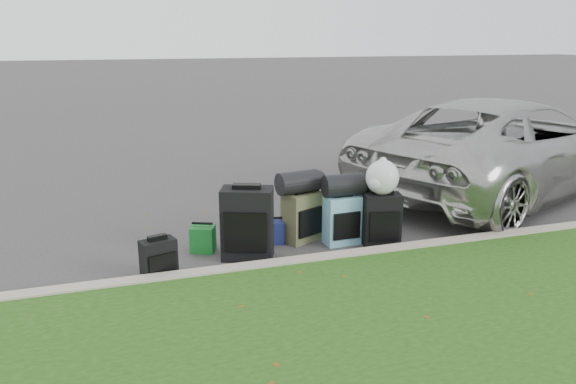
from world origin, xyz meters
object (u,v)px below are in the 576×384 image
object	(u,v)px
suitcase_teal	(342,220)
suitcase_olive	(302,217)
suitcase_small_black	(159,260)
suitcase_large_black_left	(247,224)
suv	(505,146)
tote_green	(203,239)
suitcase_large_black_right	(382,220)
tote_navy	(273,232)

from	to	relation	value
suitcase_teal	suitcase_olive	bearing A→B (deg)	148.55
suitcase_small_black	suitcase_large_black_left	size ratio (longest dim) A/B	0.54
suitcase_olive	suitcase_teal	xyz separation A→B (m)	(0.43, -0.24, -0.01)
suv	suitcase_teal	xyz separation A→B (m)	(-3.39, -1.37, -0.46)
suitcase_olive	suv	bearing A→B (deg)	-7.75
suitcase_large_black_left	tote_green	xyz separation A→B (m)	(-0.45, 0.35, -0.26)
suitcase_large_black_right	tote_navy	distance (m)	1.32
suitcase_small_black	suitcase_teal	world-z (taller)	suitcase_teal
suitcase_large_black_right	tote_green	size ratio (longest dim) A/B	2.11
suv	suitcase_small_black	bearing A→B (deg)	85.48
suitcase_large_black_right	tote_green	xyz separation A→B (m)	(-2.08, 0.48, -0.17)
suv	suitcase_teal	distance (m)	3.69
suitcase_small_black	suitcase_teal	size ratio (longest dim) A/B	0.74
suv	suitcase_olive	xyz separation A→B (m)	(-3.82, -1.13, -0.45)
suitcase_olive	suitcase_large_black_right	bearing A→B (deg)	-52.35
suitcase_small_black	tote_navy	distance (m)	1.60
tote_navy	suv	bearing A→B (deg)	27.53
tote_navy	suitcase_olive	bearing A→B (deg)	6.03
suitcase_large_black_left	suitcase_teal	xyz separation A→B (m)	(1.20, 0.09, -0.11)
suitcase_olive	suitcase_large_black_right	size ratio (longest dim) A/B	0.95
suitcase_olive	suitcase_teal	bearing A→B (deg)	-53.45
suitcase_teal	tote_navy	xyz separation A→B (m)	(-0.79, 0.29, -0.16)
tote_green	suitcase_large_black_left	bearing A→B (deg)	-14.32
suv	suitcase_large_black_right	size ratio (longest dim) A/B	8.46
suitcase_large_black_right	tote_green	bearing A→B (deg)	-178.99
suitcase_large_black_left	suitcase_teal	world-z (taller)	suitcase_large_black_left
suitcase_large_black_right	tote_navy	world-z (taller)	suitcase_large_black_right
suv	suitcase_large_black_right	distance (m)	3.39
suitcase_large_black_right	suitcase_large_black_left	bearing A→B (deg)	-170.43
tote_green	suitcase_olive	bearing A→B (deg)	22.78
suitcase_small_black	tote_navy	size ratio (longest dim) A/B	1.60
tote_green	tote_navy	bearing A→B (deg)	25.33
suitcase_teal	tote_navy	world-z (taller)	suitcase_teal
suitcase_teal	suitcase_large_black_left	bearing A→B (deg)	-177.67
suitcase_large_black_right	suv	bearing A→B (deg)	42.01
suitcase_olive	tote_green	bearing A→B (deg)	155.12
suitcase_large_black_left	suitcase_olive	xyz separation A→B (m)	(0.77, 0.34, -0.10)
suitcase_large_black_left	tote_navy	bearing A→B (deg)	63.91
suitcase_large_black_left	tote_green	bearing A→B (deg)	163.53
suitcase_large_black_left	suitcase_large_black_right	size ratio (longest dim) A/B	1.27
suitcase_large_black_left	suitcase_olive	distance (m)	0.84
suitcase_small_black	tote_navy	world-z (taller)	suitcase_small_black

